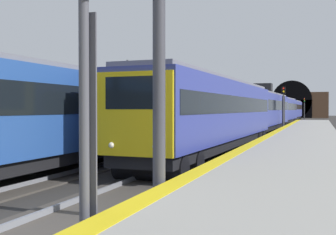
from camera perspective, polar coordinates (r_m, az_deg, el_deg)
name	(u,v)px	position (r m, az deg, el deg)	size (l,w,h in m)	color
platform_right_edge_strip	(145,199)	(7.57, -3.12, -10.89)	(112.00, 0.50, 0.01)	yellow
train_main_approaching	(274,110)	(53.18, 14.07, 0.96)	(81.04, 3.43, 5.07)	navy
train_adjacent_platform	(186,111)	(32.41, 2.38, 0.89)	(56.54, 3.10, 5.09)	#264C99
railway_signal_near	(85,83)	(6.73, -11.20, 4.56)	(0.39, 0.38, 5.05)	#4C4C54
railway_signal_mid	(283,106)	(43.50, 15.31, 1.48)	(0.39, 0.38, 4.77)	#4C4C54
railway_signal_far	(304,106)	(101.41, 17.92, 1.43)	(0.39, 0.38, 5.05)	#38383D
tunnel_portal	(292,105)	(123.70, 16.38, 1.64)	(2.63, 19.32, 10.82)	brown
catenary_mast_near	(128,97)	(38.85, -5.40, 2.76)	(0.22, 2.29, 7.03)	#595B60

